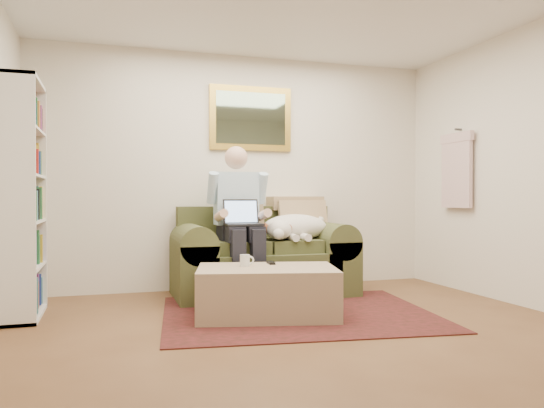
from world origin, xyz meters
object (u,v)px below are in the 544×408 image
seated_man (241,222)px  laptop (242,218)px  sofa (262,264)px  coffee_mug (245,260)px  bookshelf (24,199)px  sleeping_dog (295,227)px  ottoman (267,292)px

seated_man → laptop: seated_man is taller
sofa → coffee_mug: 1.00m
seated_man → coffee_mug: 0.80m
coffee_mug → bookshelf: bookshelf is taller
laptop → bookshelf: bookshelf is taller
sofa → laptop: laptop is taller
sofa → bookshelf: size_ratio=0.91×
bookshelf → coffee_mug: bearing=-15.3°
sleeping_dog → ottoman: (-0.58, -0.92, -0.49)m
sleeping_dog → ottoman: bearing=-122.4°
seated_man → sleeping_dog: seated_man is taller
sofa → sleeping_dog: size_ratio=2.43×
laptop → ottoman: bearing=-88.6°
laptop → bookshelf: bearing=-175.1°
sofa → sleeping_dog: sofa is taller
seated_man → bookshelf: 1.97m
laptop → sleeping_dog: size_ratio=0.47×
ottoman → coffee_mug: 0.33m
sofa → seated_man: seated_man is taller
sofa → sleeping_dog: bearing=-15.7°
laptop → ottoman: laptop is taller
sleeping_dog → ottoman: 1.19m
coffee_mug → sofa: bearing=65.0°
ottoman → coffee_mug: size_ratio=11.59×
coffee_mug → bookshelf: 1.94m
ottoman → coffee_mug: coffee_mug is taller
sofa → sleeping_dog: (0.33, -0.09, 0.38)m
laptop → coffee_mug: size_ratio=3.55×
sofa → coffee_mug: size_ratio=18.30×
sleeping_dog → ottoman: sleeping_dog is taller
sofa → ottoman: (-0.26, -1.01, -0.11)m
ottoman → sofa: bearing=75.9°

